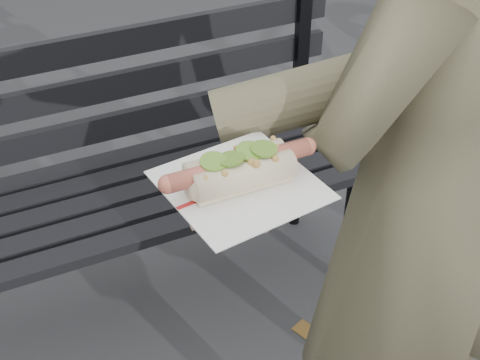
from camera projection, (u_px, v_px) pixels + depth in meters
name	position (u px, v px, depth m)	size (l,w,h in m)	color
park_bench	(108.00, 169.00, 1.89)	(1.50, 0.44, 0.88)	black
person	(417.00, 200.00, 1.25)	(0.62, 0.41, 1.71)	brown
held_hotdog	(344.00, 102.00, 0.98)	(0.64, 0.31, 0.20)	brown
fallen_leaves	(265.00, 347.00, 2.04)	(4.49, 3.58, 0.00)	brown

